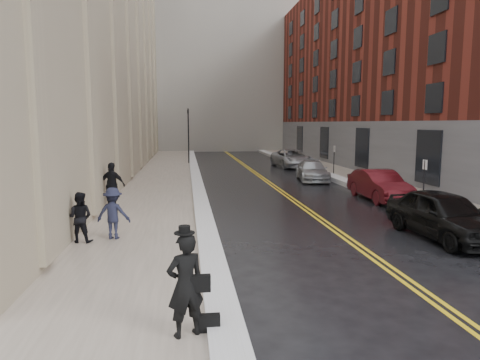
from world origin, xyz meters
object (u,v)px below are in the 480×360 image
object	(u,v)px
car_silver_near	(312,171)
pedestrian_b	(113,213)
car_maroon	(379,185)
pedestrian_a	(80,217)
pedestrian_c	(112,185)
car_black	(444,215)
car_silver_far	(292,158)
pedestrian_main	(185,285)

from	to	relation	value
car_silver_near	pedestrian_b	xyz separation A→B (m)	(-10.84, -13.99, 0.32)
car_maroon	pedestrian_b	bearing A→B (deg)	-152.61
car_silver_near	pedestrian_a	xyz separation A→B (m)	(-11.81, -14.28, 0.28)
pedestrian_b	pedestrian_c	world-z (taller)	pedestrian_c
car_silver_near	pedestrian_a	world-z (taller)	pedestrian_a
car_maroon	car_black	bearing A→B (deg)	-99.17
car_silver_near	car_black	bearing A→B (deg)	-81.90
car_maroon	pedestrian_b	world-z (taller)	pedestrian_b
car_maroon	pedestrian_a	xyz separation A→B (m)	(-13.00, -6.64, 0.19)
car_silver_far	pedestrian_c	distance (m)	21.42
pedestrian_c	pedestrian_main	bearing A→B (deg)	121.66
car_silver_far	pedestrian_main	xyz separation A→B (m)	(-9.30, -29.41, 0.29)
car_silver_far	car_black	bearing A→B (deg)	-96.10
car_maroon	car_silver_near	world-z (taller)	car_maroon
pedestrian_b	car_maroon	bearing A→B (deg)	-141.98
car_silver_far	pedestrian_a	xyz separation A→B (m)	(-12.58, -22.96, 0.16)
car_black	pedestrian_main	world-z (taller)	pedestrian_main
car_black	car_silver_far	distance (m)	23.51
car_silver_far	pedestrian_c	world-z (taller)	pedestrian_c
car_maroon	pedestrian_c	xyz separation A→B (m)	(-12.91, -1.08, 0.39)
pedestrian_b	pedestrian_c	xyz separation A→B (m)	(-0.88, 5.28, 0.17)
car_maroon	car_silver_near	distance (m)	7.73
car_silver_near	car_silver_far	xyz separation A→B (m)	(0.77, 8.68, 0.12)
car_maroon	car_silver_far	world-z (taller)	car_silver_far
car_silver_near	pedestrian_main	xyz separation A→B (m)	(-8.53, -20.74, 0.41)
car_silver_far	pedestrian_main	distance (m)	30.85
pedestrian_main	pedestrian_a	bearing A→B (deg)	-85.13
car_silver_far	pedestrian_c	bearing A→B (deg)	-130.13
car_maroon	car_silver_far	xyz separation A→B (m)	(-0.42, 16.32, 0.02)
car_maroon	pedestrian_c	bearing A→B (deg)	-175.68
pedestrian_main	pedestrian_a	distance (m)	7.24
car_silver_near	pedestrian_c	world-z (taller)	pedestrian_c
pedestrian_b	pedestrian_c	bearing A→B (deg)	-70.32
car_silver_near	pedestrian_main	distance (m)	22.43
car_maroon	car_silver_far	size ratio (longest dim) A/B	0.82
pedestrian_main	pedestrian_b	size ratio (longest dim) A/B	1.11
car_silver_near	pedestrian_main	world-z (taller)	pedestrian_main
car_maroon	pedestrian_a	size ratio (longest dim) A/B	2.90
car_black	car_maroon	size ratio (longest dim) A/B	1.03
car_black	pedestrian_c	xyz separation A→B (m)	(-11.81, 6.10, 0.34)
car_silver_near	pedestrian_c	size ratio (longest dim) A/B	2.28
car_black	car_silver_far	xyz separation A→B (m)	(0.68, 23.50, -0.03)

